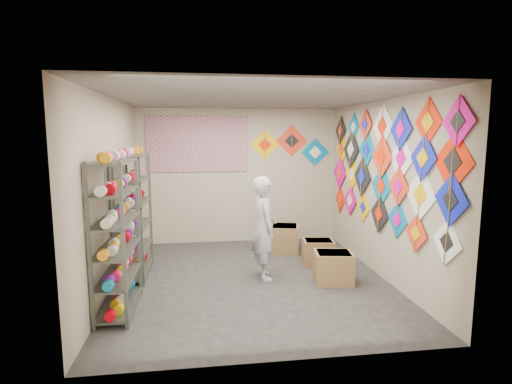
{
  "coord_description": "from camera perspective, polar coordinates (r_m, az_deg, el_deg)",
  "views": [
    {
      "loc": [
        -0.73,
        -5.79,
        2.18
      ],
      "look_at": [
        0.1,
        0.3,
        1.3
      ],
      "focal_mm": 28.0,
      "sensor_mm": 36.0,
      "label": 1
    }
  ],
  "objects": [
    {
      "name": "shopkeeper",
      "position": [
        6.08,
        1.19,
        -5.12
      ],
      "size": [
        0.65,
        0.49,
        1.57
      ],
      "primitive_type": "imported",
      "rotation": [
        0.0,
        0.0,
        1.67
      ],
      "color": "beige",
      "rests_on": "ground"
    },
    {
      "name": "carton_a",
      "position": [
        6.14,
        10.98,
        -10.52
      ],
      "size": [
        0.62,
        0.54,
        0.46
      ],
      "primitive_type": "cube",
      "rotation": [
        0.0,
        0.0,
        -0.15
      ],
      "color": "olive",
      "rests_on": "ground"
    },
    {
      "name": "poster",
      "position": [
        8.02,
        -8.33,
        6.77
      ],
      "size": [
        2.0,
        0.01,
        1.1
      ],
      "primitive_type": "cube",
      "color": "#5A499E",
      "rests_on": "room_walls"
    },
    {
      "name": "carton_b",
      "position": [
        6.93,
        8.87,
        -8.47
      ],
      "size": [
        0.56,
        0.48,
        0.42
      ],
      "primitive_type": "cube",
      "rotation": [
        0.0,
        0.0,
        -0.14
      ],
      "color": "olive",
      "rests_on": "ground"
    },
    {
      "name": "shelf_rack_back",
      "position": [
        6.44,
        -17.02,
        -3.22
      ],
      "size": [
        0.4,
        1.1,
        1.9
      ],
      "primitive_type": "cube",
      "color": "#4C5147",
      "rests_on": "ground"
    },
    {
      "name": "carton_c",
      "position": [
        7.58,
        4.1,
        -6.63
      ],
      "size": [
        0.64,
        0.67,
        0.5
      ],
      "primitive_type": "cube",
      "rotation": [
        0.0,
        0.0,
        -0.23
      ],
      "color": "olive",
      "rests_on": "ground"
    },
    {
      "name": "string_spools",
      "position": [
        5.8,
        -18.07,
        -3.54
      ],
      "size": [
        0.12,
        2.36,
        0.12
      ],
      "color": "#FE1C63",
      "rests_on": "ground"
    },
    {
      "name": "room_walls",
      "position": [
        5.86,
        -0.57,
        2.91
      ],
      "size": [
        4.5,
        4.5,
        4.5
      ],
      "color": "tan",
      "rests_on": "ground"
    },
    {
      "name": "shelf_rack_front",
      "position": [
        5.19,
        -19.29,
        -6.0
      ],
      "size": [
        0.4,
        1.1,
        1.9
      ],
      "primitive_type": "cube",
      "color": "#4C5147",
      "rests_on": "ground"
    },
    {
      "name": "ground",
      "position": [
        6.23,
        -0.55,
        -12.34
      ],
      "size": [
        4.5,
        4.5,
        0.0
      ],
      "primitive_type": "plane",
      "color": "#292623"
    },
    {
      "name": "back_wall_kites",
      "position": [
        8.23,
        4.99,
        6.61
      ],
      "size": [
        1.64,
        0.02,
        0.85
      ],
      "color": "#FFC200",
      "rests_on": "room_walls"
    },
    {
      "name": "kite_wall_display",
      "position": [
        6.39,
        17.38,
        3.24
      ],
      "size": [
        0.06,
        4.24,
        2.02
      ],
      "color": "white",
      "rests_on": "room_walls"
    }
  ]
}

